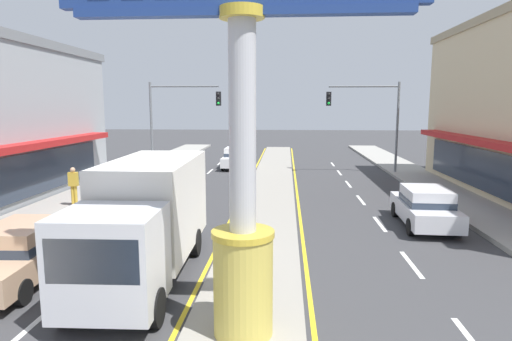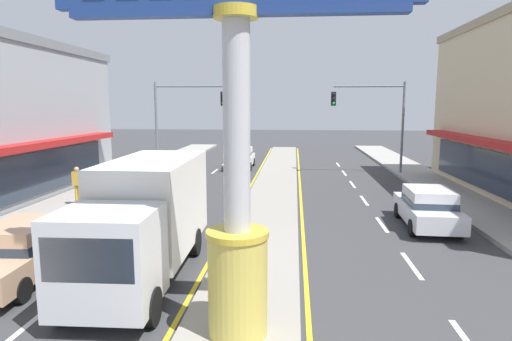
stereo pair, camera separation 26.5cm
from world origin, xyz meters
The scene contains 12 objects.
median_strip centered at (0.00, 18.00, 0.07)m, with size 2.51×52.00×0.14m, color gray.
sidewalk_left centered at (-9.32, 16.00, 0.09)m, with size 2.94×60.00×0.18m, color #9E9B93.
sidewalk_right centered at (9.32, 16.00, 0.09)m, with size 2.94×60.00×0.18m, color #9E9B93.
lane_markings centered at (0.00, 16.65, 0.00)m, with size 9.25×52.00×0.01m.
district_sign centered at (0.00, 4.72, 4.12)m, with size 6.65×1.23×7.70m.
traffic_light_left_side centered at (-6.49, 25.36, 4.25)m, with size 4.86×0.46×6.20m.
traffic_light_right_side centered at (6.49, 26.32, 4.25)m, with size 4.86×0.46×6.20m.
sedan_near_right_lane centered at (-6.21, 7.24, 0.79)m, with size 1.98×4.37×1.53m.
sedan_far_right_lane centered at (6.20, 13.40, 0.79)m, with size 1.96×4.36×1.53m.
box_truck_near_left_lane centered at (-2.95, 7.90, 1.69)m, with size 2.38×6.96×3.12m.
sedan_mid_left_lane centered at (-2.91, 28.65, 0.79)m, with size 1.85×4.31×1.53m.
pedestrian_near_kerb centered at (-8.62, 15.03, 1.18)m, with size 0.42×0.26×1.75m.
Camera 2 is at (1.08, -3.32, 4.65)m, focal length 30.40 mm.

